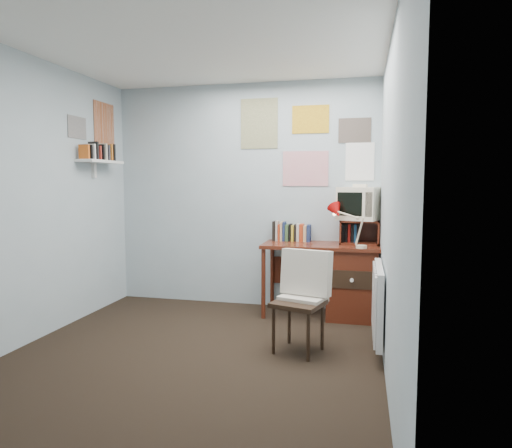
{
  "coord_description": "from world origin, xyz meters",
  "views": [
    {
      "loc": [
        1.31,
        -3.27,
        1.4
      ],
      "look_at": [
        0.34,
        0.91,
        1.01
      ],
      "focal_mm": 32.0,
      "sensor_mm": 36.0,
      "label": 1
    }
  ],
  "objects_px": {
    "tv_riser": "(359,232)",
    "crt_tv": "(360,202)",
    "desk_lamp": "(362,228)",
    "desk": "(347,279)",
    "radiator": "(378,302)",
    "wall_shelf": "(100,162)",
    "desk_chair": "(298,304)"
  },
  "relations": [
    {
      "from": "desk_lamp",
      "to": "radiator",
      "type": "distance_m",
      "value": 0.9
    },
    {
      "from": "radiator",
      "to": "wall_shelf",
      "type": "bearing_deg",
      "value": 169.11
    },
    {
      "from": "desk_chair",
      "to": "crt_tv",
      "type": "bearing_deg",
      "value": 86.32
    },
    {
      "from": "crt_tv",
      "to": "desk",
      "type": "bearing_deg",
      "value": -114.22
    },
    {
      "from": "desk_chair",
      "to": "crt_tv",
      "type": "xyz_separation_m",
      "value": [
        0.47,
        1.22,
        0.79
      ]
    },
    {
      "from": "desk_chair",
      "to": "crt_tv",
      "type": "height_order",
      "value": "crt_tv"
    },
    {
      "from": "desk_lamp",
      "to": "crt_tv",
      "type": "distance_m",
      "value": 0.43
    },
    {
      "from": "desk_lamp",
      "to": "crt_tv",
      "type": "bearing_deg",
      "value": 86.49
    },
    {
      "from": "desk",
      "to": "desk_chair",
      "type": "xyz_separation_m",
      "value": [
        -0.35,
        -1.09,
        0.0
      ]
    },
    {
      "from": "tv_riser",
      "to": "desk_chair",
      "type": "bearing_deg",
      "value": -111.38
    },
    {
      "from": "radiator",
      "to": "desk_chair",
      "type": "bearing_deg",
      "value": -165.76
    },
    {
      "from": "tv_riser",
      "to": "wall_shelf",
      "type": "xyz_separation_m",
      "value": [
        -2.69,
        -0.49,
        0.74
      ]
    },
    {
      "from": "desk",
      "to": "tv_riser",
      "type": "xyz_separation_m",
      "value": [
        0.12,
        0.11,
        0.48
      ]
    },
    {
      "from": "desk",
      "to": "crt_tv",
      "type": "distance_m",
      "value": 0.81
    },
    {
      "from": "crt_tv",
      "to": "desk_lamp",
      "type": "bearing_deg",
      "value": -68.11
    },
    {
      "from": "desk_chair",
      "to": "desk_lamp",
      "type": "xyz_separation_m",
      "value": [
        0.5,
        0.87,
        0.55
      ]
    },
    {
      "from": "desk_lamp",
      "to": "wall_shelf",
      "type": "bearing_deg",
      "value": 175.58
    },
    {
      "from": "wall_shelf",
      "to": "desk_chair",
      "type": "bearing_deg",
      "value": -17.8
    },
    {
      "from": "desk_chair",
      "to": "radiator",
      "type": "distance_m",
      "value": 0.66
    },
    {
      "from": "tv_riser",
      "to": "wall_shelf",
      "type": "distance_m",
      "value": 2.83
    },
    {
      "from": "desk_lamp",
      "to": "tv_riser",
      "type": "distance_m",
      "value": 0.34
    },
    {
      "from": "desk_chair",
      "to": "desk_lamp",
      "type": "relative_size",
      "value": 2.1
    },
    {
      "from": "desk_chair",
      "to": "wall_shelf",
      "type": "bearing_deg",
      "value": 179.51
    },
    {
      "from": "tv_riser",
      "to": "crt_tv",
      "type": "relative_size",
      "value": 1.02
    },
    {
      "from": "tv_riser",
      "to": "radiator",
      "type": "xyz_separation_m",
      "value": [
        0.17,
        -1.04,
        -0.47
      ]
    },
    {
      "from": "crt_tv",
      "to": "radiator",
      "type": "distance_m",
      "value": 1.33
    },
    {
      "from": "desk_lamp",
      "to": "wall_shelf",
      "type": "height_order",
      "value": "wall_shelf"
    },
    {
      "from": "desk_chair",
      "to": "radiator",
      "type": "bearing_deg",
      "value": 31.55
    },
    {
      "from": "radiator",
      "to": "desk",
      "type": "bearing_deg",
      "value": 107.24
    },
    {
      "from": "tv_riser",
      "to": "crt_tv",
      "type": "bearing_deg",
      "value": 95.21
    },
    {
      "from": "desk_lamp",
      "to": "radiator",
      "type": "xyz_separation_m",
      "value": [
        0.15,
        -0.71,
        -0.53
      ]
    },
    {
      "from": "desk",
      "to": "crt_tv",
      "type": "bearing_deg",
      "value": 48.16
    }
  ]
}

